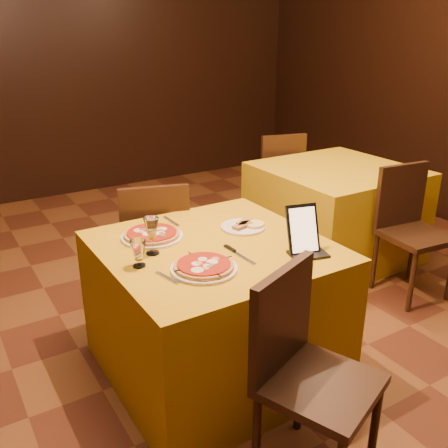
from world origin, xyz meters
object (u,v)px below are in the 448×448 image
main_table (214,309)px  chair_side_far (274,179)px  pizza_far (152,235)px  chair_main_far (153,245)px  water_glass (139,253)px  wine_glass (152,236)px  pizza_near (204,267)px  tablet (303,229)px  chair_side_near (417,235)px  chair_main_near (321,385)px  side_table (334,212)px

main_table → chair_side_far: (1.61, 1.61, 0.08)m
pizza_far → chair_main_far: bearing=66.9°
main_table → water_glass: 0.61m
water_glass → wine_glass: bearing=40.9°
pizza_near → pizza_far: bearing=95.6°
pizza_far → wine_glass: bearing=-112.9°
main_table → chair_main_far: 0.79m
pizza_near → tablet: (0.51, -0.08, 0.10)m
chair_side_near → pizza_far: bearing=178.3°
pizza_near → tablet: bearing=-8.5°
chair_main_far → tablet: size_ratio=3.73×
chair_main_near → water_glass: (-0.42, 0.80, 0.36)m
chair_side_far → pizza_near: (-1.80, -1.83, 0.31)m
chair_side_near → wine_glass: size_ratio=4.79×
chair_side_near → pizza_far: size_ratio=2.81×
main_table → chair_side_near: chair_side_near is taller
chair_side_far → tablet: tablet is taller
water_glass → side_table: bearing=22.1°
main_table → pizza_near: bearing=-129.3°
main_table → chair_side_near: size_ratio=1.21×
side_table → chair_main_near: (-1.61, -1.63, 0.08)m
chair_side_near → pizza_near: (-1.80, -0.22, 0.31)m
pizza_far → wine_glass: 0.21m
wine_glass → water_glass: 0.15m
chair_main_near → pizza_far: 1.15m
chair_main_far → chair_main_near: bearing=106.6°
chair_main_far → wine_glass: bearing=83.6°
chair_side_near → chair_main_far: bearing=159.9°
chair_main_near → water_glass: size_ratio=7.00×
chair_side_far → pizza_near: 2.59m
side_table → chair_side_far: size_ratio=1.21×
tablet → chair_main_far: bearing=120.9°
wine_glass → water_glass: wine_glass is taller
side_table → chair_main_far: chair_main_far is taller
chair_main_far → wine_glass: (-0.31, -0.72, 0.39)m
main_table → chair_side_far: bearing=45.0°
tablet → side_table: bearing=54.5°
chair_main_far → wine_glass: 0.88m
side_table → pizza_near: size_ratio=3.59×
pizza_near → water_glass: size_ratio=2.36×
chair_main_far → tablet: 1.21m
side_table → water_glass: (-2.03, -0.83, 0.44)m
side_table → chair_side_far: 0.82m
wine_glass → water_glass: bearing=-139.1°
side_table → pizza_far: bearing=-163.5°
chair_main_far → tablet: tablet is taller
side_table → water_glass: 2.24m
main_table → chair_side_near: (1.61, -0.01, 0.08)m
side_table → tablet: size_ratio=4.51×
side_table → pizza_near: pizza_near is taller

